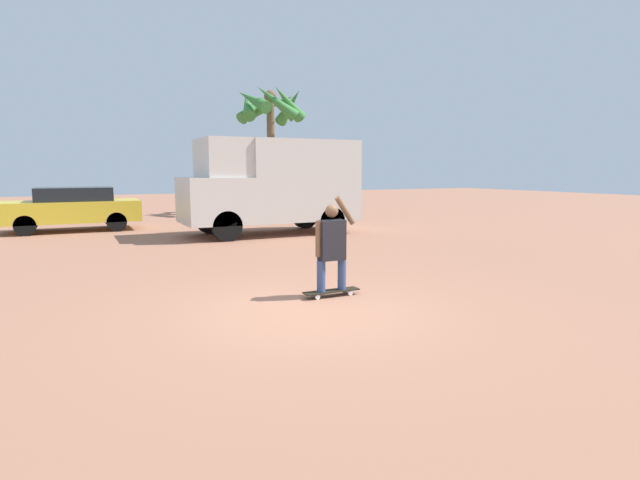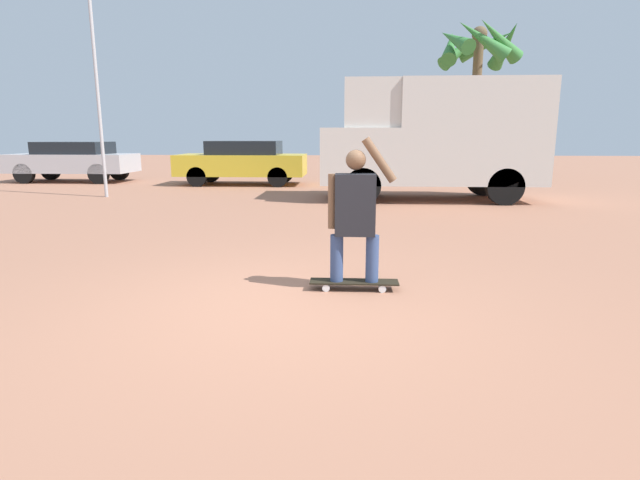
% 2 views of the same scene
% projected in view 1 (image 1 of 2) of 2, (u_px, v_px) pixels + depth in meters
% --- Properties ---
extents(ground_plane, '(80.00, 80.00, 0.00)m').
position_uv_depth(ground_plane, '(311.00, 311.00, 7.34)').
color(ground_plane, '#A36B51').
extents(skateboard, '(0.96, 0.23, 0.10)m').
position_uv_depth(skateboard, '(332.00, 292.00, 8.18)').
color(skateboard, black).
rests_on(skateboard, ground_plane).
extents(person_skateboarder, '(0.72, 0.22, 1.55)m').
position_uv_depth(person_skateboarder, '(332.00, 243.00, 8.07)').
color(person_skateboarder, '#384C7A').
rests_on(person_skateboarder, skateboard).
extents(camper_van, '(5.54, 2.28, 3.02)m').
position_uv_depth(camper_van, '(273.00, 183.00, 16.08)').
color(camper_van, black).
rests_on(camper_van, ground_plane).
extents(parked_car_yellow, '(4.35, 1.90, 1.49)m').
position_uv_depth(parked_car_yellow, '(72.00, 208.00, 17.03)').
color(parked_car_yellow, black).
rests_on(parked_car_yellow, ground_plane).
extents(palm_tree_near_van, '(3.28, 3.43, 6.00)m').
position_uv_depth(palm_tree_near_van, '(269.00, 110.00, 23.42)').
color(palm_tree_near_van, brown).
rests_on(palm_tree_near_van, ground_plane).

